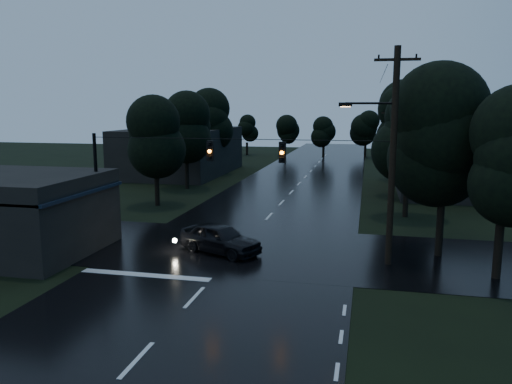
% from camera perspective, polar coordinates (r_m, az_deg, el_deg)
% --- Properties ---
extents(ground, '(160.00, 160.00, 0.00)m').
position_cam_1_polar(ground, '(15.79, -13.46, -18.23)').
color(ground, black).
rests_on(ground, ground).
extents(main_road, '(12.00, 120.00, 0.02)m').
position_cam_1_polar(main_road, '(43.55, 4.06, -0.05)').
color(main_road, black).
rests_on(main_road, ground).
extents(cross_street, '(60.00, 9.00, 0.02)m').
position_cam_1_polar(cross_street, '(26.31, -1.89, -6.50)').
color(cross_street, black).
rests_on(cross_street, ground).
extents(building_far_right, '(10.00, 14.00, 4.40)m').
position_cam_1_polar(building_far_right, '(47.36, 21.87, 2.74)').
color(building_far_right, black).
rests_on(building_far_right, ground).
extents(building_far_left, '(10.00, 16.00, 5.00)m').
position_cam_1_polar(building_far_left, '(56.48, -8.57, 4.64)').
color(building_far_left, black).
rests_on(building_far_left, ground).
extents(utility_pole_main, '(3.50, 0.30, 10.00)m').
position_cam_1_polar(utility_pole_main, '(23.57, 15.16, 4.31)').
color(utility_pole_main, black).
rests_on(utility_pole_main, ground).
extents(utility_pole_far, '(2.00, 0.30, 7.50)m').
position_cam_1_polar(utility_pole_far, '(40.65, 15.37, 4.45)').
color(utility_pole_far, black).
rests_on(utility_pole_far, ground).
extents(anchor_pole_left, '(0.18, 0.18, 6.00)m').
position_cam_1_polar(anchor_pole_left, '(27.60, -17.72, 0.19)').
color(anchor_pole_left, black).
rests_on(anchor_pole_left, ground).
extents(span_signals, '(15.00, 0.37, 1.12)m').
position_cam_1_polar(span_signals, '(24.25, -1.28, 4.74)').
color(span_signals, black).
rests_on(span_signals, ground).
extents(tree_corner_near, '(4.48, 4.48, 9.44)m').
position_cam_1_polar(tree_corner_near, '(25.75, 20.85, 6.08)').
color(tree_corner_near, black).
rests_on(tree_corner_near, ground).
extents(tree_corner_far, '(3.92, 3.92, 8.26)m').
position_cam_1_polar(tree_corner_far, '(23.25, 26.65, 3.51)').
color(tree_corner_far, black).
rests_on(tree_corner_far, ground).
extents(tree_left_a, '(3.92, 3.92, 8.26)m').
position_cam_1_polar(tree_left_a, '(37.79, -11.44, 6.31)').
color(tree_left_a, black).
rests_on(tree_left_a, ground).
extents(tree_left_b, '(4.20, 4.20, 8.85)m').
position_cam_1_polar(tree_left_b, '(45.40, -8.03, 7.40)').
color(tree_left_b, black).
rests_on(tree_left_b, ground).
extents(tree_left_c, '(4.48, 4.48, 9.44)m').
position_cam_1_polar(tree_left_c, '(55.03, -4.93, 8.23)').
color(tree_left_c, black).
rests_on(tree_left_c, ground).
extents(tree_right_a, '(4.20, 4.20, 8.85)m').
position_cam_1_polar(tree_right_a, '(34.60, 17.10, 6.41)').
color(tree_right_a, black).
rests_on(tree_right_a, ground).
extents(tree_right_b, '(4.48, 4.48, 9.44)m').
position_cam_1_polar(tree_right_b, '(42.60, 17.14, 7.44)').
color(tree_right_b, black).
rests_on(tree_right_b, ground).
extents(tree_right_c, '(4.76, 4.76, 10.03)m').
position_cam_1_polar(tree_right_c, '(52.61, 17.00, 8.19)').
color(tree_right_c, black).
rests_on(tree_right_c, ground).
extents(car, '(4.80, 3.44, 1.52)m').
position_cam_1_polar(car, '(25.47, -4.10, -5.30)').
color(car, black).
rests_on(car, ground).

